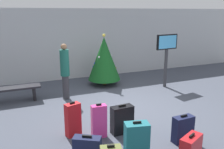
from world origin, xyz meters
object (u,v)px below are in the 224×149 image
object	(u,v)px
flight_info_kiosk	(167,50)
suitcase_6	(183,129)
traveller_0	(65,70)
suitcase_0	(73,120)
holiday_tree	(104,59)
suitcase_4	(99,121)
suitcase_7	(122,120)
waiting_bench	(12,91)
suitcase_3	(137,141)

from	to	relation	value
flight_info_kiosk	suitcase_6	world-z (taller)	flight_info_kiosk
traveller_0	suitcase_0	size ratio (longest dim) A/B	2.21
holiday_tree	suitcase_6	xyz separation A→B (m)	(0.03, -4.58, -0.73)
holiday_tree	suitcase_4	xyz separation A→B (m)	(-1.55, -3.70, -0.64)
suitcase_7	suitcase_0	bearing A→B (deg)	163.76
suitcase_7	suitcase_6	bearing A→B (deg)	-40.09
waiting_bench	suitcase_7	world-z (taller)	suitcase_7
suitcase_0	suitcase_6	xyz separation A→B (m)	(2.09, -1.18, -0.09)
holiday_tree	suitcase_4	distance (m)	4.07
traveller_0	suitcase_4	world-z (taller)	traveller_0
traveller_0	suitcase_7	world-z (taller)	traveller_0
suitcase_3	suitcase_6	world-z (taller)	suitcase_3
suitcase_4	suitcase_7	distance (m)	0.56
suitcase_0	suitcase_3	bearing A→B (deg)	-57.36
waiting_bench	traveller_0	xyz separation A→B (m)	(1.58, -0.33, 0.59)
suitcase_3	suitcase_7	bearing A→B (deg)	79.57
suitcase_0	suitcase_7	size ratio (longest dim) A/B	1.17
traveller_0	suitcase_3	bearing A→B (deg)	-82.49
waiting_bench	suitcase_3	world-z (taller)	suitcase_3
holiday_tree	suitcase_0	bearing A→B (deg)	-121.16
flight_info_kiosk	suitcase_0	distance (m)	4.75
suitcase_0	suitcase_7	world-z (taller)	suitcase_0
suitcase_0	suitcase_4	world-z (taller)	suitcase_0
holiday_tree	suitcase_4	size ratio (longest dim) A/B	2.45
flight_info_kiosk	suitcase_7	bearing A→B (deg)	-138.96
traveller_0	suitcase_3	xyz separation A→B (m)	(0.50, -3.79, -0.58)
flight_info_kiosk	suitcase_7	world-z (taller)	flight_info_kiosk
holiday_tree	waiting_bench	size ratio (longest dim) A/B	1.17
suitcase_7	suitcase_3	bearing A→B (deg)	-100.43
waiting_bench	suitcase_6	size ratio (longest dim) A/B	2.69
waiting_bench	suitcase_4	bearing A→B (deg)	-60.69
traveller_0	suitcase_7	bearing A→B (deg)	-75.82
traveller_0	holiday_tree	bearing A→B (deg)	29.97
flight_info_kiosk	holiday_tree	bearing A→B (deg)	150.64
holiday_tree	suitcase_0	world-z (taller)	holiday_tree
traveller_0	suitcase_7	size ratio (longest dim) A/B	2.58
waiting_bench	suitcase_4	xyz separation A→B (m)	(1.72, -3.06, 0.01)
waiting_bench	suitcase_4	size ratio (longest dim) A/B	2.10
traveller_0	suitcase_7	xyz separation A→B (m)	(0.69, -2.74, -0.63)
suitcase_6	traveller_0	bearing A→B (deg)	115.50
waiting_bench	suitcase_7	bearing A→B (deg)	-53.53
holiday_tree	suitcase_0	xyz separation A→B (m)	(-2.06, -3.41, -0.64)
flight_info_kiosk	suitcase_4	size ratio (longest dim) A/B	2.45
suitcase_4	suitcase_6	world-z (taller)	suitcase_4
suitcase_3	suitcase_4	bearing A→B (deg)	108.77
suitcase_0	suitcase_3	world-z (taller)	suitcase_0
waiting_bench	traveller_0	world-z (taller)	traveller_0
holiday_tree	suitcase_3	xyz separation A→B (m)	(-1.19, -4.77, -0.65)
waiting_bench	traveller_0	bearing A→B (deg)	-11.78
suitcase_3	suitcase_4	size ratio (longest dim) A/B	0.98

